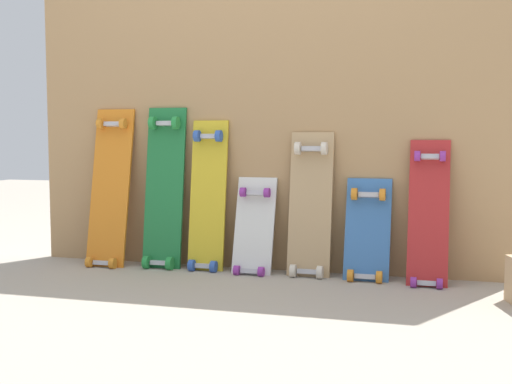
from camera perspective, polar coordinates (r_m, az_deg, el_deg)
The scene contains 9 objects.
ground_plane at distance 3.57m, azimuth 0.31°, elevation -6.84°, with size 12.00×12.00×0.00m, color #A89E8E.
plywood_wall_panel at distance 3.57m, azimuth 0.62°, elevation 8.30°, with size 2.63×0.04×1.88m, color tan.
skateboard_orange at distance 3.78m, azimuth -12.57°, elevation -0.09°, with size 0.23×0.25×0.95m.
skateboard_green at distance 3.67m, azimuth -8.00°, elevation -0.08°, with size 0.22×0.20×0.94m.
skateboard_yellow at distance 3.58m, azimuth -4.23°, elevation -0.78°, with size 0.20×0.19×0.87m.
skateboard_white at distance 3.49m, azimuth -0.20°, elevation -3.51°, with size 0.21×0.21×0.58m.
skateboard_natural at distance 3.43m, azimuth 4.71°, elevation -1.56°, with size 0.22×0.19×0.81m.
skateboard_blue at distance 3.38m, azimuth 9.62°, elevation -3.76°, with size 0.23×0.21×0.58m.
skateboard_red at distance 3.33m, azimuth 14.72°, elevation -2.33°, with size 0.20×0.25×0.78m.
Camera 1 is at (0.94, -3.37, 0.73)m, focal length 46.13 mm.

